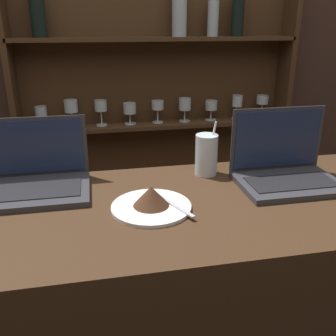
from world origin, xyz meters
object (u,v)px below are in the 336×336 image
laptop_near (32,177)px  water_glass (206,155)px  laptop_far (285,167)px  cake_plate (151,201)px

laptop_near → water_glass: 0.56m
laptop_far → cake_plate: 0.47m
laptop_near → cake_plate: bearing=-30.0°
laptop_near → cake_plate: 0.39m
laptop_near → water_glass: size_ratio=1.88×
cake_plate → laptop_far: bearing=13.1°
cake_plate → laptop_near: bearing=150.0°
cake_plate → water_glass: water_glass is taller
cake_plate → water_glass: size_ratio=1.23×
laptop_near → cake_plate: (0.34, -0.20, -0.02)m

